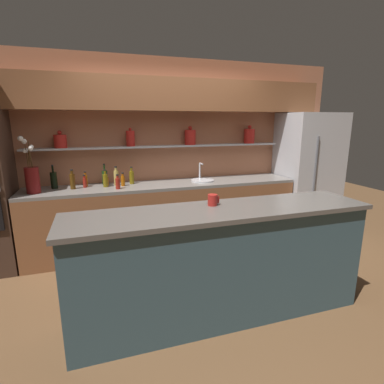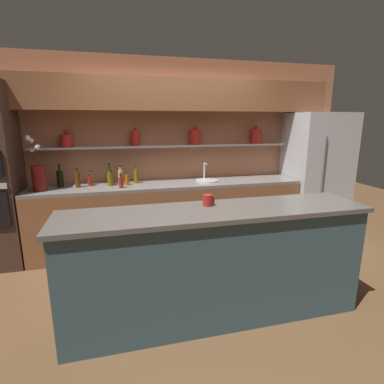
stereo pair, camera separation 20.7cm
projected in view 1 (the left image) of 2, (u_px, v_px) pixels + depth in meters
ground_plane at (204, 290)px, 3.18m from camera, size 12.00×12.00×0.00m
back_wall_unit at (168, 136)px, 4.24m from camera, size 5.20×0.44×2.60m
back_counter_unit at (167, 216)px, 4.19m from camera, size 3.66×0.62×0.92m
island_counter at (221, 263)px, 2.67m from camera, size 2.67×0.61×1.02m
refrigerator at (307, 174)px, 4.73m from camera, size 0.86×0.73×1.87m
flower_vase at (32, 176)px, 3.49m from camera, size 0.17×0.18×0.67m
sink_fixture at (202, 180)px, 4.25m from camera, size 0.32×0.32×0.25m
bottle_spirit_0 at (72, 181)px, 3.73m from camera, size 0.06×0.06×0.25m
bottle_sauce_1 at (86, 180)px, 3.89m from camera, size 0.05×0.05×0.20m
bottle_sauce_2 at (118, 183)px, 3.74m from camera, size 0.06×0.06×0.19m
bottle_sauce_3 at (107, 181)px, 3.93m from camera, size 0.05×0.05×0.16m
bottle_oil_4 at (105, 180)px, 3.85m from camera, size 0.06×0.06×0.23m
bottle_spirit_5 at (116, 178)px, 3.94m from camera, size 0.06×0.06×0.25m
bottle_wine_6 at (54, 180)px, 3.75m from camera, size 0.08×0.08×0.30m
bottle_oil_7 at (132, 177)px, 4.05m from camera, size 0.06×0.06×0.23m
bottle_sauce_8 at (123, 180)px, 3.92m from camera, size 0.05×0.05×0.18m
bottle_sauce_9 at (85, 182)px, 3.83m from camera, size 0.05×0.05×0.16m
bottle_wine_10 at (105, 177)px, 3.99m from camera, size 0.07×0.07×0.28m
coffee_mug at (213, 200)px, 2.65m from camera, size 0.11×0.09×0.10m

